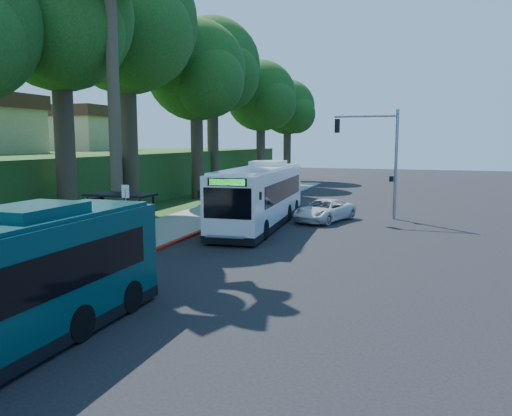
% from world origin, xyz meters
% --- Properties ---
extents(ground, '(140.00, 140.00, 0.00)m').
position_xyz_m(ground, '(0.00, 0.00, 0.00)').
color(ground, black).
rests_on(ground, ground).
extents(sidewalk, '(4.50, 70.00, 0.12)m').
position_xyz_m(sidewalk, '(-7.30, 0.00, 0.06)').
color(sidewalk, gray).
rests_on(sidewalk, ground).
extents(red_curb, '(0.25, 30.00, 0.13)m').
position_xyz_m(red_curb, '(-5.00, -4.00, 0.07)').
color(red_curb, '#9D1E11').
rests_on(red_curb, ground).
extents(grass_verge, '(8.00, 70.00, 0.06)m').
position_xyz_m(grass_verge, '(-13.00, 5.00, 0.03)').
color(grass_verge, '#234719').
rests_on(grass_verge, ground).
extents(bus_shelter, '(3.20, 1.51, 2.55)m').
position_xyz_m(bus_shelter, '(-7.26, -2.86, 1.81)').
color(bus_shelter, black).
rests_on(bus_shelter, ground).
extents(stop_sign_pole, '(0.35, 0.06, 3.17)m').
position_xyz_m(stop_sign_pole, '(-5.40, -5.00, 2.08)').
color(stop_sign_pole, gray).
rests_on(stop_sign_pole, ground).
extents(traffic_signal_pole, '(4.10, 0.30, 7.00)m').
position_xyz_m(traffic_signal_pole, '(3.78, 10.00, 4.42)').
color(traffic_signal_pole, gray).
rests_on(traffic_signal_pole, ground).
extents(hillside_backdrop, '(24.00, 60.00, 8.80)m').
position_xyz_m(hillside_backdrop, '(-26.30, 15.10, 2.44)').
color(hillside_backdrop, '#234719').
rests_on(hillside_backdrop, ground).
extents(tree_0, '(8.40, 8.00, 15.70)m').
position_xyz_m(tree_0, '(-12.40, -0.02, 11.20)').
color(tree_0, '#382B1E').
rests_on(tree_0, ground).
extents(tree_1, '(10.50, 10.00, 18.26)m').
position_xyz_m(tree_1, '(-13.37, 7.98, 12.73)').
color(tree_1, '#382B1E').
rests_on(tree_1, ground).
extents(tree_2, '(8.82, 8.40, 15.12)m').
position_xyz_m(tree_2, '(-11.89, 15.98, 10.48)').
color(tree_2, '#382B1E').
rests_on(tree_2, ground).
extents(tree_3, '(10.08, 9.60, 17.28)m').
position_xyz_m(tree_3, '(-13.88, 23.98, 11.98)').
color(tree_3, '#382B1E').
rests_on(tree_3, ground).
extents(tree_4, '(8.40, 8.00, 14.14)m').
position_xyz_m(tree_4, '(-11.40, 31.98, 9.73)').
color(tree_4, '#382B1E').
rests_on(tree_4, ground).
extents(tree_5, '(7.35, 7.00, 12.86)m').
position_xyz_m(tree_5, '(-10.41, 39.99, 8.96)').
color(tree_5, '#382B1E').
rests_on(tree_5, ground).
extents(white_bus, '(3.59, 12.85, 3.78)m').
position_xyz_m(white_bus, '(-2.61, 4.88, 1.85)').
color(white_bus, silver).
rests_on(white_bus, ground).
extents(pickup, '(3.71, 5.38, 1.37)m').
position_xyz_m(pickup, '(0.68, 7.70, 0.68)').
color(pickup, silver).
rests_on(pickup, ground).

